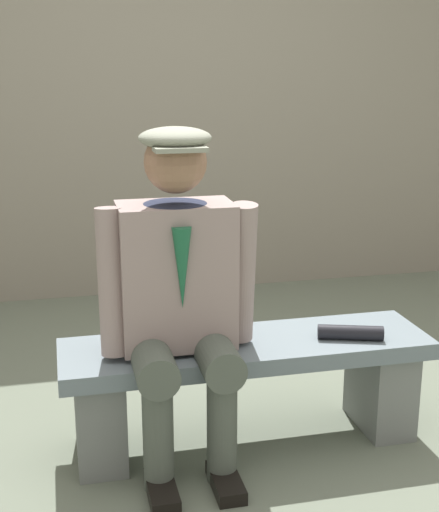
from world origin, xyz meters
name	(u,v)px	position (x,y,z in m)	size (l,w,h in m)	color
ground_plane	(246,441)	(0.00, 0.00, 0.00)	(30.00, 30.00, 0.00)	#606958
bench	(247,377)	(0.00, 0.00, 0.28)	(1.44, 0.40, 0.43)	slate
seated_man	(179,287)	(0.27, 0.06, 0.69)	(0.58, 0.55, 1.26)	gray
rolled_magazine	(350,332)	(-0.40, 0.07, 0.46)	(0.06, 0.06, 0.25)	black
stadium_wall	(161,124)	(0.00, -2.15, 1.09)	(12.00, 0.24, 2.19)	gray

